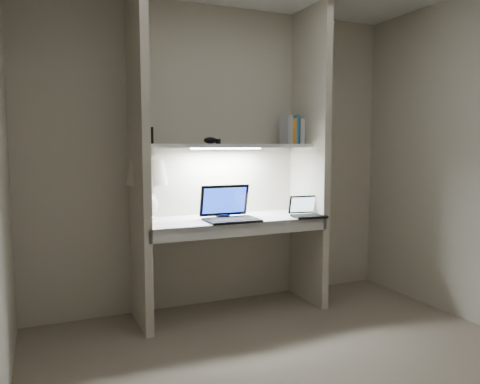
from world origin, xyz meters
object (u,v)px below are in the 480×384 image
speaker (215,208)px  laptop_main (229,212)px  book_row (295,131)px  laptop_netbook (307,212)px  table_lamp (147,179)px

speaker → laptop_main: bearing=-67.0°
speaker → book_row: 0.97m
speaker → book_row: size_ratio=0.51×
laptop_netbook → book_row: (0.04, 0.29, 0.67)m
table_lamp → speaker: (0.56, 0.01, -0.26)m
book_row → laptop_netbook: bearing=-98.9°
speaker → book_row: book_row is taller
table_lamp → book_row: book_row is taller
laptop_netbook → speaker: laptop_netbook is taller
laptop_main → speaker: laptop_main is taller
laptop_main → book_row: (0.70, 0.19, 0.65)m
table_lamp → laptop_main: bearing=-22.4°
table_lamp → speaker: size_ratio=3.84×
laptop_main → laptop_netbook: bearing=-7.4°
laptop_netbook → book_row: book_row is taller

